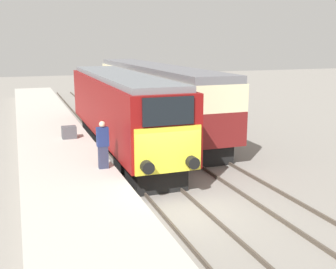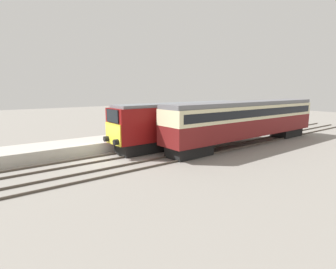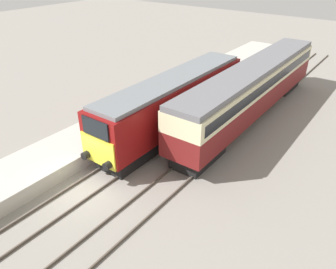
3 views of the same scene
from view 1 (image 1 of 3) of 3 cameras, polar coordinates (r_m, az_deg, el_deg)
name	(u,v)px [view 1 (image 1 of 3)]	position (r m, az deg, el deg)	size (l,w,h in m)	color
ground_plane	(180,210)	(14.49, 1.58, -10.22)	(120.00, 120.00, 0.00)	gray
platform_left	(56,150)	(21.13, -14.90, -2.03)	(3.50, 50.00, 0.89)	#B7B2A8
rails_near_track	(139,168)	(18.93, -3.97, -4.49)	(1.51, 60.00, 0.14)	#4C4238
rails_far_track	(208,160)	(20.08, 5.41, -3.52)	(1.50, 60.00, 0.14)	#4C4238
locomotive	(121,109)	(21.46, -6.42, 3.45)	(2.70, 14.58, 4.02)	black
passenger_carriage	(153,90)	(27.30, -2.03, 6.00)	(2.75, 19.19, 4.13)	black
person_on_platform	(103,145)	(15.97, -8.82, -1.40)	(0.44, 0.26, 1.82)	#2D334C
luggage_crate	(69,132)	(21.42, -13.25, 0.30)	(0.70, 0.56, 0.60)	#4C4C51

